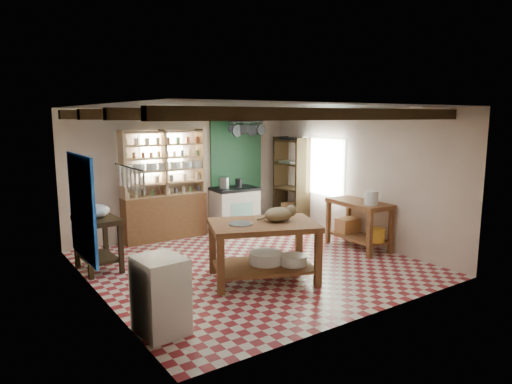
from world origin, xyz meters
TOP-DOWN VIEW (x-y plane):
  - floor at (0.00, 0.00)m, footprint 5.00×5.00m
  - ceiling at (0.00, 0.00)m, footprint 5.00×5.00m
  - wall_back at (0.00, 2.50)m, footprint 5.00×0.04m
  - wall_front at (0.00, -2.50)m, footprint 5.00×0.04m
  - wall_left at (-2.50, 0.00)m, footprint 0.04×5.00m
  - wall_right at (2.50, 0.00)m, footprint 0.04×5.00m
  - ceiling_beams at (0.00, 0.00)m, footprint 5.00×3.80m
  - blue_wall_patch at (-2.47, 0.90)m, footprint 0.04×1.40m
  - green_wall_patch at (1.25, 2.47)m, footprint 1.30×0.04m
  - window_back at (-0.50, 2.48)m, footprint 0.90×0.02m
  - window_right at (2.48, 1.00)m, footprint 0.02×1.30m
  - utensil_rail at (-2.44, -1.20)m, footprint 0.06×0.90m
  - pot_rack at (1.25, 2.05)m, footprint 0.86×0.12m
  - shelving_unit at (-0.55, 2.31)m, footprint 1.70×0.34m
  - tall_rack at (2.28, 1.80)m, footprint 0.40×0.86m
  - work_table at (-0.26, -0.71)m, footprint 1.84×1.55m
  - stove at (1.00, 2.15)m, footprint 0.99×0.69m
  - prep_table at (-2.20, 1.14)m, footprint 0.62×0.87m
  - white_cabinet at (-2.22, -1.45)m, footprint 0.54×0.63m
  - right_counter at (2.18, -0.35)m, footprint 0.71×1.29m
  - cat at (-0.01, -0.76)m, footprint 0.53×0.44m
  - steel_tray at (-0.61, -0.63)m, footprint 0.46×0.46m
  - basin_large at (-0.20, -0.68)m, footprint 0.65×0.65m
  - basin_small at (0.12, -0.97)m, footprint 0.54×0.54m
  - kettle_left at (0.75, 2.16)m, footprint 0.22×0.22m
  - kettle_right at (1.10, 2.14)m, footprint 0.16×0.16m
  - enamel_bowl at (-2.20, 1.14)m, footprint 0.44×0.44m
  - white_bucket at (2.10, -0.69)m, footprint 0.27×0.27m
  - wicker_basket at (2.20, -0.05)m, footprint 0.42×0.34m
  - yellow_tub at (2.15, -0.79)m, footprint 0.35×0.35m

SIDE VIEW (x-z plane):
  - floor at x=0.00m, z-range -0.02..0.00m
  - basin_small at x=0.12m, z-range 0.23..0.38m
  - basin_large at x=-0.20m, z-range 0.23..0.41m
  - yellow_tub at x=2.15m, z-range 0.24..0.47m
  - wicker_basket at x=2.20m, z-range 0.24..0.51m
  - prep_table at x=-2.20m, z-range 0.00..0.87m
  - work_table at x=-0.26m, z-range 0.00..0.89m
  - white_cabinet at x=-2.22m, z-range 0.00..0.89m
  - right_counter at x=2.18m, z-range 0.00..0.90m
  - stove at x=1.00m, z-range 0.00..0.94m
  - steel_tray at x=-0.61m, z-range 0.89..0.91m
  - enamel_bowl at x=-2.20m, z-range 0.87..1.08m
  - cat at x=-0.01m, z-range 0.89..1.10m
  - tall_rack at x=2.28m, z-range 0.00..2.00m
  - white_bucket at x=2.10m, z-range 0.90..1.14m
  - kettle_right at x=1.10m, z-range 0.94..1.12m
  - kettle_left at x=0.75m, z-range 0.94..1.17m
  - blue_wall_patch at x=-2.47m, z-range 0.30..1.90m
  - shelving_unit at x=-0.55m, z-range 0.00..2.20m
  - green_wall_patch at x=1.25m, z-range 0.10..2.40m
  - wall_back at x=0.00m, z-range 0.00..2.60m
  - wall_front at x=0.00m, z-range 0.00..2.60m
  - wall_left at x=-2.50m, z-range 0.00..2.60m
  - wall_right at x=2.50m, z-range 0.00..2.60m
  - window_right at x=2.48m, z-range 0.80..2.00m
  - window_back at x=-0.50m, z-range 1.30..2.10m
  - utensil_rail at x=-2.44m, z-range 1.64..1.92m
  - pot_rack at x=1.25m, z-range 2.00..2.36m
  - ceiling_beams at x=0.00m, z-range 2.40..2.56m
  - ceiling at x=0.00m, z-range 2.59..2.61m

